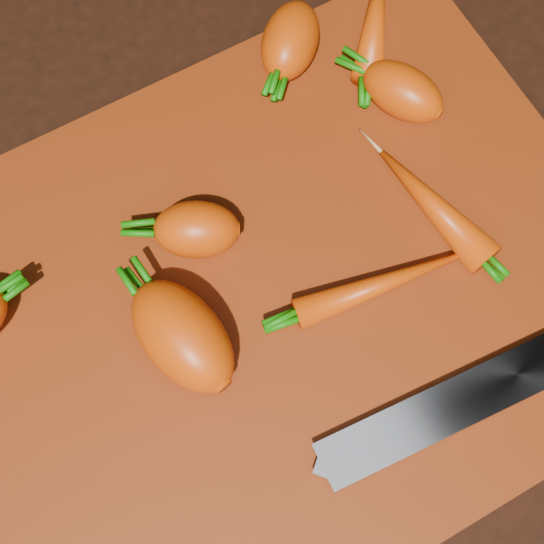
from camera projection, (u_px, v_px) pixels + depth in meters
ground at (279, 299)px, 0.56m from camera, size 2.00×2.00×0.01m
cutting_board at (279, 294)px, 0.55m from camera, size 0.50×0.40×0.01m
carrot_1 at (197, 230)px, 0.54m from camera, size 0.07×0.07×0.04m
carrot_2 at (183, 336)px, 0.51m from camera, size 0.07×0.10×0.05m
carrot_3 at (290, 41)px, 0.59m from camera, size 0.08×0.08×0.04m
carrot_4 at (403, 92)px, 0.58m from camera, size 0.06×0.08×0.04m
carrot_5 at (376, 14)px, 0.61m from camera, size 0.10×0.11×0.03m
carrot_6 at (382, 284)px, 0.53m from camera, size 0.13×0.04×0.02m
carrot_7 at (433, 205)px, 0.55m from camera, size 0.05×0.12×0.03m
knife at (471, 397)px, 0.51m from camera, size 0.31×0.05×0.02m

